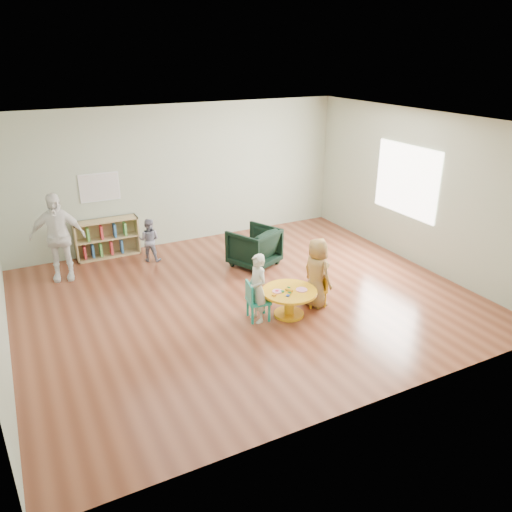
# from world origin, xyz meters

# --- Properties ---
(room) EXTENTS (7.10, 7.00, 2.80)m
(room) POSITION_xyz_m (0.01, 0.00, 1.89)
(room) COLOR brown
(room) RESTS_ON ground
(activity_table) EXTENTS (0.83, 0.83, 0.46)m
(activity_table) POSITION_xyz_m (0.35, -0.79, 0.29)
(activity_table) COLOR gold
(activity_table) RESTS_ON ground
(kid_chair_left) EXTENTS (0.38, 0.38, 0.60)m
(kid_chair_left) POSITION_xyz_m (-0.16, -0.67, 0.32)
(kid_chair_left) COLOR teal
(kid_chair_left) RESTS_ON ground
(kid_chair_right) EXTENTS (0.36, 0.36, 0.54)m
(kid_chair_right) POSITION_xyz_m (0.94, -0.70, 0.29)
(kid_chair_right) COLOR gold
(kid_chair_right) RESTS_ON ground
(bookshelf) EXTENTS (1.20, 0.30, 0.75)m
(bookshelf) POSITION_xyz_m (-1.61, 2.86, 0.37)
(bookshelf) COLOR tan
(bookshelf) RESTS_ON ground
(alphabet_poster) EXTENTS (0.74, 0.01, 0.54)m
(alphabet_poster) POSITION_xyz_m (-1.60, 2.98, 1.35)
(alphabet_poster) COLOR white
(alphabet_poster) RESTS_ON ground
(armchair) EXTENTS (1.04, 1.05, 0.72)m
(armchair) POSITION_xyz_m (0.74, 1.15, 0.36)
(armchair) COLOR black
(armchair) RESTS_ON ground
(child_left) EXTENTS (0.27, 0.40, 1.06)m
(child_left) POSITION_xyz_m (-0.15, -0.71, 0.53)
(child_left) COLOR silver
(child_left) RESTS_ON ground
(child_right) EXTENTS (0.45, 0.60, 1.12)m
(child_right) POSITION_xyz_m (0.89, -0.70, 0.56)
(child_right) COLOR yellow
(child_right) RESTS_ON ground
(toddler) EXTENTS (0.51, 0.49, 0.84)m
(toddler) POSITION_xyz_m (-0.93, 2.25, 0.42)
(toddler) COLOR #1A1E42
(toddler) RESTS_ON ground
(adult_caretaker) EXTENTS (0.98, 0.57, 1.56)m
(adult_caretaker) POSITION_xyz_m (-2.53, 2.16, 0.78)
(adult_caretaker) COLOR white
(adult_caretaker) RESTS_ON ground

